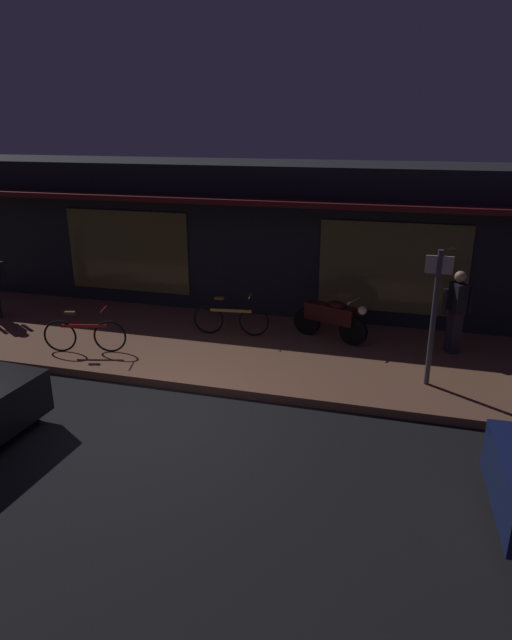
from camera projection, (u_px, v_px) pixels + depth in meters
The scene contains 8 objects.
ground_plane at pixel (167, 419), 8.91m from camera, with size 60.00×60.00×0.00m, color black.
sidewalk_slab at pixel (226, 347), 11.61m from camera, with size 18.00×4.00×0.15m, color brown.
storefront_building at pixel (267, 235), 14.11m from camera, with size 18.00×3.30×3.60m.
motorcycle at pixel (331, 317), 11.64m from camera, with size 1.64×0.78×0.97m.
bicycle_parked at pixel (85, 335), 11.04m from camera, with size 1.62×0.54×0.91m.
bicycle_extra at pixel (231, 319), 11.95m from camera, with size 1.65×0.42×0.91m.
person_bystander at pixel (456, 310), 10.87m from camera, with size 0.59×0.44×1.67m.
sign_post at pixel (434, 311), 9.33m from camera, with size 0.44×0.09×2.40m.
Camera 1 is at (3.47, -7.20, 4.47)m, focal length 31.13 mm.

